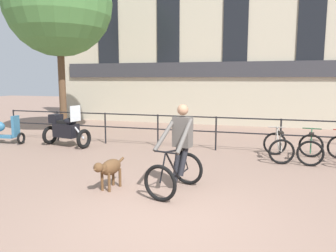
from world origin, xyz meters
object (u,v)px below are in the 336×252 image
Objects in this scene: cyclist_with_bike at (178,153)px; parked_motorcycle at (66,129)px; parked_scooter at (4,130)px; dog at (109,168)px; parked_bicycle_mid_left at (311,148)px; parked_bicycle_near_lamp at (278,147)px.

cyclist_with_bike reaches higher than parked_motorcycle.
dog is at bearing -125.26° from parked_scooter.
parked_motorcycle is at bearing 8.82° from parked_bicycle_mid_left.
parked_bicycle_mid_left is at bearing 172.54° from parked_bicycle_near_lamp.
parked_motorcycle is (-3.25, 3.38, 0.13)m from dog.
dog is at bearing -152.01° from cyclist_with_bike.
parked_motorcycle is 7.38m from parked_bicycle_mid_left.
parked_bicycle_near_lamp is 1.00× the size of parked_bicycle_mid_left.
parked_motorcycle is at bearing -90.63° from parked_scooter.
parked_bicycle_near_lamp is 0.82m from parked_bicycle_mid_left.
cyclist_with_bike is 3.77m from parked_bicycle_near_lamp.
cyclist_with_bike is at bearing 50.81° from parked_bicycle_near_lamp.
cyclist_with_bike reaches higher than parked_bicycle_mid_left.
parked_bicycle_mid_left is at bearing -93.36° from parked_scooter.
parked_bicycle_mid_left is at bearing -78.33° from parked_motorcycle.
parked_bicycle_mid_left is (7.38, 0.14, -0.20)m from parked_motorcycle.
cyclist_with_bike is 5.51m from parked_motorcycle.
parked_scooter is (-9.67, -0.33, 0.10)m from parked_bicycle_mid_left.
parked_bicycle_near_lamp is 0.90× the size of parked_scooter.
parked_bicycle_near_lamp is at bearing 7.70° from parked_bicycle_mid_left.
parked_motorcycle reaches higher than parked_bicycle_mid_left.
dog is (-1.33, -0.34, -0.33)m from cyclist_with_bike.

